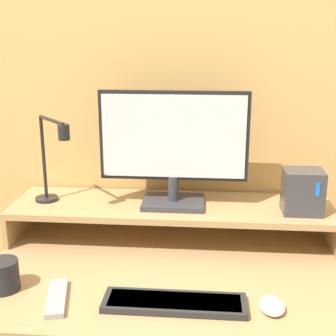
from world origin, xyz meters
name	(u,v)px	position (x,y,z in m)	size (l,w,h in m)	color
wall_back	(176,83)	(0.00, 0.78, 1.25)	(6.00, 0.05, 2.50)	#E5AD60
desk	(166,325)	(0.00, 0.37, 0.50)	(1.13, 0.75, 0.72)	tan
monitor_shelf	(172,209)	(0.00, 0.60, 0.83)	(1.13, 0.30, 0.13)	tan
monitor	(174,145)	(0.01, 0.59, 1.06)	(0.51, 0.17, 0.40)	#38383D
desk_lamp	(52,161)	(-0.41, 0.54, 1.01)	(0.18, 0.20, 0.31)	black
router_dock	(303,191)	(0.44, 0.55, 0.92)	(0.13, 0.11, 0.15)	#3D3D42
keyboard	(174,303)	(0.04, 0.16, 0.73)	(0.39, 0.11, 0.02)	#282828
mouse	(272,306)	(0.30, 0.16, 0.73)	(0.07, 0.10, 0.03)	white
remote_control	(57,298)	(-0.28, 0.15, 0.72)	(0.09, 0.19, 0.02)	#99999E
mug	(3,275)	(-0.45, 0.20, 0.76)	(0.09, 0.09, 0.09)	#232328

